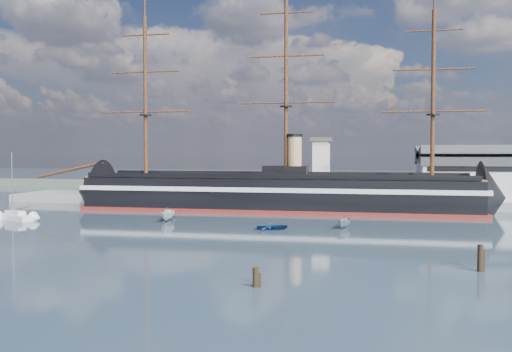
# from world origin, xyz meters

# --- Properties ---
(ground) EXTENTS (600.00, 600.00, 0.00)m
(ground) POSITION_xyz_m (0.00, 40.00, 0.00)
(ground) COLOR #24303D
(ground) RESTS_ON ground
(quay) EXTENTS (180.00, 18.00, 2.00)m
(quay) POSITION_xyz_m (10.00, 76.00, 0.00)
(quay) COLOR slate
(quay) RESTS_ON ground
(quay_tower) EXTENTS (5.00, 5.00, 15.00)m
(quay_tower) POSITION_xyz_m (3.00, 73.00, 9.75)
(quay_tower) COLOR silver
(quay_tower) RESTS_ON ground
(warship) EXTENTS (112.89, 16.41, 53.94)m
(warship) POSITION_xyz_m (-7.55, 60.00, 4.04)
(warship) COLOR black
(warship) RESTS_ON ground
(sailboat) EXTENTS (8.67, 5.47, 13.39)m
(sailboat) POSITION_xyz_m (-53.29, 31.27, 0.85)
(sailboat) COLOR silver
(sailboat) RESTS_ON ground
(motorboat_a) EXTENTS (7.01, 3.20, 2.71)m
(motorboat_a) POSITION_xyz_m (-23.31, 36.04, 0.00)
(motorboat_a) COLOR silver
(motorboat_a) RESTS_ON ground
(motorboat_b) EXTENTS (1.99, 3.62, 1.60)m
(motorboat_b) POSITION_xyz_m (-1.24, 28.44, 0.00)
(motorboat_b) COLOR navy
(motorboat_b) RESTS_ON ground
(motorboat_c) EXTENTS (5.75, 3.25, 2.17)m
(motorboat_c) POSITION_xyz_m (10.84, 32.83, 0.00)
(motorboat_c) COLOR gray
(motorboat_c) RESTS_ON ground
(motorboat_d) EXTENTS (6.03, 7.13, 2.43)m
(motorboat_d) POSITION_xyz_m (-25.02, 40.67, 0.00)
(motorboat_d) COLOR #1D5D3C
(motorboat_d) RESTS_ON ground
(piling_near_mid) EXTENTS (0.64, 0.64, 2.67)m
(piling_near_mid) POSITION_xyz_m (4.49, -13.12, 0.00)
(piling_near_mid) COLOR black
(piling_near_mid) RESTS_ON ground
(piling_near_right) EXTENTS (0.64, 0.64, 3.76)m
(piling_near_right) POSITION_xyz_m (27.83, -0.63, 0.00)
(piling_near_right) COLOR black
(piling_near_right) RESTS_ON ground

